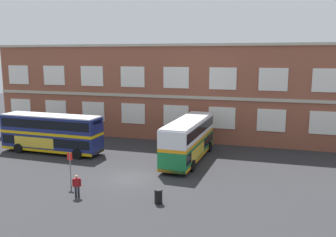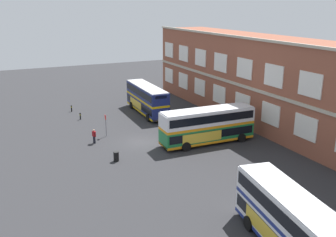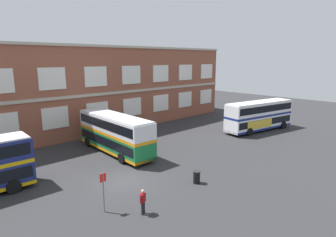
% 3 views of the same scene
% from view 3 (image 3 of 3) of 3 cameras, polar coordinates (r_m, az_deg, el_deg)
% --- Properties ---
extents(ground_plane, '(120.00, 120.00, 0.00)m').
position_cam_3_polar(ground_plane, '(25.56, -11.29, -10.91)').
color(ground_plane, '#2B2B2D').
extents(brick_terminal_building, '(54.61, 8.19, 11.56)m').
position_cam_3_polar(brick_terminal_building, '(39.40, -20.58, 5.09)').
color(brick_terminal_building, brown).
rests_on(brick_terminal_building, ground).
extents(double_decker_middle, '(3.15, 11.08, 4.07)m').
position_cam_3_polar(double_decker_middle, '(30.44, -10.71, -2.87)').
color(double_decker_middle, '#197038').
rests_on(double_decker_middle, ground).
extents(double_decker_far, '(11.28, 4.46, 4.07)m').
position_cam_3_polar(double_decker_far, '(41.12, 17.93, 0.62)').
color(double_decker_far, silver).
rests_on(double_decker_far, ground).
extents(waiting_passenger, '(0.62, 0.38, 1.70)m').
position_cam_3_polar(waiting_passenger, '(18.88, -5.08, -16.21)').
color(waiting_passenger, black).
rests_on(waiting_passenger, ground).
extents(bus_stand_flag, '(0.44, 0.10, 2.70)m').
position_cam_3_polar(bus_stand_flag, '(19.16, -12.93, -13.69)').
color(bus_stand_flag, slate).
rests_on(bus_stand_flag, ground).
extents(station_litter_bin, '(0.60, 0.60, 1.03)m').
position_cam_3_polar(station_litter_bin, '(23.28, 5.81, -11.68)').
color(station_litter_bin, black).
rests_on(station_litter_bin, ground).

